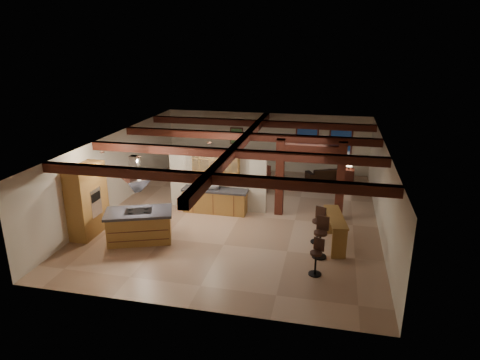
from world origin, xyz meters
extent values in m
plane|color=tan|center=(0.00, 0.00, 0.00)|extent=(12.00, 12.00, 0.00)
plane|color=beige|center=(0.00, 6.00, 1.45)|extent=(10.00, 0.00, 10.00)
plane|color=beige|center=(0.00, -6.00, 1.45)|extent=(10.00, 0.00, 10.00)
plane|color=beige|center=(-5.00, 0.00, 1.45)|extent=(0.00, 12.00, 12.00)
plane|color=beige|center=(5.00, 0.00, 1.45)|extent=(0.00, 12.00, 12.00)
plane|color=#331E10|center=(0.00, 0.00, 2.90)|extent=(12.00, 12.00, 0.00)
cube|color=#3E160F|center=(0.00, -4.00, 2.76)|extent=(10.00, 0.25, 0.28)
cube|color=#3E160F|center=(0.00, -1.30, 2.76)|extent=(10.00, 0.25, 0.28)
cube|color=#3E160F|center=(0.00, 1.30, 2.76)|extent=(10.00, 0.25, 0.28)
cube|color=#3E160F|center=(0.00, 4.00, 2.76)|extent=(10.00, 0.25, 0.28)
cube|color=#3E160F|center=(0.00, 0.00, 2.76)|extent=(0.28, 12.00, 0.28)
cube|color=#3E160F|center=(1.40, 0.50, 1.45)|extent=(0.30, 0.30, 2.90)
cube|color=#3E160F|center=(3.60, 0.50, 1.45)|extent=(0.30, 0.30, 2.90)
cube|color=#3E160F|center=(2.50, 0.50, 2.60)|extent=(2.50, 0.28, 0.28)
cube|color=beige|center=(-1.00, 0.50, 1.10)|extent=(3.80, 0.18, 2.20)
cube|color=olive|center=(-4.67, -2.60, 1.20)|extent=(0.64, 1.60, 2.40)
cube|color=silver|center=(-4.37, -2.60, 1.15)|extent=(0.06, 0.62, 0.95)
cube|color=black|center=(-4.33, -2.60, 1.35)|extent=(0.01, 0.50, 0.28)
cube|color=olive|center=(-1.00, 0.11, 0.43)|extent=(2.40, 0.60, 0.86)
cube|color=black|center=(-1.00, 0.11, 0.90)|extent=(2.50, 0.66, 0.08)
cube|color=olive|center=(-1.00, 0.32, 1.85)|extent=(1.80, 0.34, 0.95)
cube|color=silver|center=(-1.00, 0.14, 1.85)|extent=(1.74, 0.02, 0.90)
pyramid|color=silver|center=(-2.76, -2.77, 1.73)|extent=(1.10, 1.10, 0.45)
cube|color=silver|center=(-2.76, -2.77, 2.54)|extent=(0.26, 0.22, 0.73)
cube|color=#3E160F|center=(2.00, 5.94, 1.50)|extent=(1.10, 0.05, 1.70)
cube|color=black|center=(2.00, 5.91, 1.50)|extent=(0.95, 0.02, 1.55)
cube|color=#3E160F|center=(3.60, 5.94, 1.50)|extent=(1.10, 0.05, 1.70)
cube|color=black|center=(3.60, 5.91, 1.50)|extent=(0.95, 0.02, 1.55)
cube|color=#3E160F|center=(-1.50, 5.94, 1.70)|extent=(0.65, 0.04, 0.85)
cube|color=#255733|center=(-1.50, 5.92, 1.70)|extent=(0.55, 0.01, 0.75)
cylinder|color=silver|center=(-2.60, -2.80, 2.87)|extent=(0.16, 0.16, 0.03)
cylinder|color=silver|center=(-1.00, -0.50, 2.87)|extent=(0.16, 0.16, 0.03)
cylinder|color=silver|center=(-4.00, -2.50, 2.87)|extent=(0.16, 0.16, 0.03)
cube|color=olive|center=(-2.76, -2.77, 0.48)|extent=(2.23, 1.64, 0.96)
cube|color=black|center=(-2.76, -2.77, 1.00)|extent=(2.40, 1.81, 0.09)
cube|color=black|center=(-2.76, -2.77, 1.05)|extent=(0.98, 0.81, 0.02)
imported|color=#3A1A0E|center=(-0.26, 3.02, 0.33)|extent=(1.90, 1.11, 0.66)
imported|color=black|center=(3.04, 5.16, 0.27)|extent=(2.02, 1.45, 0.55)
imported|color=#BCBCC1|center=(-1.04, 0.11, 1.06)|extent=(0.45, 0.33, 0.24)
cube|color=olive|center=(3.48, -1.72, 0.99)|extent=(0.81, 1.99, 0.06)
cube|color=olive|center=(3.63, -2.58, 0.48)|extent=(0.45, 0.17, 0.97)
cube|color=olive|center=(3.33, -0.86, 0.48)|extent=(0.45, 0.17, 0.97)
cube|color=#3E160F|center=(4.04, 4.91, 0.31)|extent=(0.55, 0.55, 0.62)
cylinder|color=black|center=(4.04, 4.91, 0.70)|extent=(0.06, 0.06, 0.16)
cone|color=#FFD099|center=(4.04, 4.91, 0.87)|extent=(0.28, 0.28, 0.18)
cylinder|color=black|center=(2.99, -3.69, 0.67)|extent=(0.34, 0.34, 0.07)
cube|color=black|center=(3.05, -3.54, 0.89)|extent=(0.31, 0.16, 0.37)
cylinder|color=black|center=(2.99, -3.69, 0.34)|extent=(0.06, 0.06, 0.65)
cylinder|color=black|center=(2.99, -3.69, 0.02)|extent=(0.37, 0.37, 0.03)
cylinder|color=black|center=(3.06, -2.64, 0.81)|extent=(0.40, 0.40, 0.08)
cube|color=black|center=(3.11, -2.45, 1.06)|extent=(0.38, 0.14, 0.45)
cylinder|color=black|center=(3.06, -2.64, 0.40)|extent=(0.07, 0.07, 0.78)
cylinder|color=black|center=(3.06, -2.64, 0.02)|extent=(0.45, 0.45, 0.03)
cylinder|color=black|center=(2.94, -1.65, 0.75)|extent=(0.38, 0.38, 0.07)
cube|color=black|center=(3.01, -1.49, 0.99)|extent=(0.34, 0.18, 0.42)
cylinder|color=black|center=(2.94, -1.65, 0.38)|extent=(0.06, 0.06, 0.73)
cylinder|color=black|center=(2.94, -1.65, 0.02)|extent=(0.42, 0.42, 0.03)
cube|color=#3E160F|center=(-1.08, 2.65, 0.41)|extent=(0.49, 0.49, 0.05)
cube|color=#3E160F|center=(-1.01, 2.83, 0.74)|extent=(0.37, 0.17, 0.68)
cylinder|color=#3E160F|center=(-1.28, 2.56, 0.19)|extent=(0.05, 0.05, 0.38)
cylinder|color=#3E160F|center=(-0.99, 2.45, 0.19)|extent=(0.05, 0.05, 0.38)
cylinder|color=#3E160F|center=(-1.17, 2.85, 0.19)|extent=(0.05, 0.05, 0.38)
cylinder|color=#3E160F|center=(-0.88, 2.74, 0.19)|extent=(0.05, 0.05, 0.38)
cube|color=#3E160F|center=(-0.64, 3.84, 0.41)|extent=(0.49, 0.49, 0.05)
cube|color=#3E160F|center=(-0.70, 3.66, 0.74)|extent=(0.37, 0.17, 0.68)
cylinder|color=#3E160F|center=(-0.44, 3.93, 0.19)|extent=(0.05, 0.05, 0.38)
cylinder|color=#3E160F|center=(-0.73, 4.04, 0.19)|extent=(0.05, 0.05, 0.38)
cylinder|color=#3E160F|center=(-0.55, 3.64, 0.19)|extent=(0.05, 0.05, 0.38)
cylinder|color=#3E160F|center=(-0.84, 3.75, 0.19)|extent=(0.05, 0.05, 0.38)
cube|color=#3E160F|center=(0.11, 2.21, 0.41)|extent=(0.49, 0.49, 0.05)
cube|color=#3E160F|center=(0.18, 2.39, 0.74)|extent=(0.37, 0.17, 0.68)
cylinder|color=#3E160F|center=(-0.09, 2.12, 0.19)|extent=(0.05, 0.05, 0.38)
cylinder|color=#3E160F|center=(0.20, 2.01, 0.19)|extent=(0.05, 0.05, 0.38)
cylinder|color=#3E160F|center=(0.02, 2.41, 0.19)|extent=(0.05, 0.05, 0.38)
cylinder|color=#3E160F|center=(0.31, 2.30, 0.19)|extent=(0.05, 0.05, 0.38)
cube|color=#3E160F|center=(0.55, 3.40, 0.41)|extent=(0.49, 0.49, 0.05)
cube|color=#3E160F|center=(0.49, 3.22, 0.74)|extent=(0.37, 0.17, 0.68)
cylinder|color=#3E160F|center=(0.75, 3.49, 0.19)|extent=(0.05, 0.05, 0.38)
cylinder|color=#3E160F|center=(0.46, 3.60, 0.19)|extent=(0.05, 0.05, 0.38)
cylinder|color=#3E160F|center=(0.64, 3.20, 0.19)|extent=(0.05, 0.05, 0.38)
cylinder|color=#3E160F|center=(0.35, 3.31, 0.19)|extent=(0.05, 0.05, 0.38)
camera|label=1|loc=(3.22, -14.53, 6.36)|focal=32.00mm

